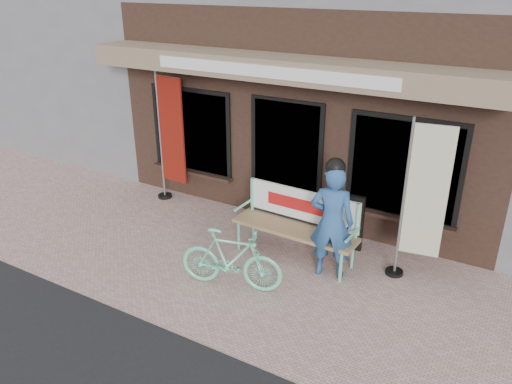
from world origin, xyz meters
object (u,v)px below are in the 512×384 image
Objects in this scene: bench at (298,219)px; nobori_cream at (422,201)px; menu_stand at (349,221)px; bicycle at (231,259)px; nobori_red at (170,137)px; person at (332,220)px.

nobori_cream is at bearing 11.22° from bench.
bench is 0.88m from menu_stand.
nobori_red reaches higher than bicycle.
nobori_cream is at bearing -1.12° from nobori_red.
nobori_red is (-2.98, 0.69, 0.66)m from bench.
person reaches higher than bicycle.
nobori_cream is (1.08, 0.52, 0.34)m from person.
bench is 2.15× the size of menu_stand.
person is 1.52m from bicycle.
person is 3.77m from nobori_red.
bench is 0.83× the size of nobori_cream.
nobori_cream is at bearing -68.57° from bicycle.
bench is 1.10× the size of person.
person is (0.65, -0.25, 0.27)m from bench.
menu_stand is (1.03, 1.86, 0.03)m from bicycle.
bench is 0.80× the size of nobori_red.
bicycle is at bearing -33.04° from nobori_red.
person is 1.25m from nobori_cream.
bicycle is 2.12m from menu_stand.
nobori_red is at bearing 166.36° from nobori_cream.
person reaches higher than bench.
bicycle is 0.62× the size of nobori_cream.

